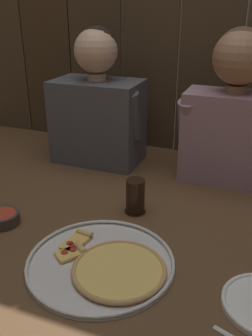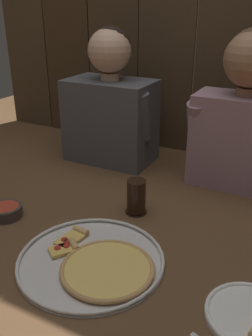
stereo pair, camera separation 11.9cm
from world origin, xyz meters
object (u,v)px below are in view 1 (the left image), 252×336
Objects in this scene: drinking_glass at (135,196)px; diner_right at (233,111)px; pizza_tray at (106,264)px; dipping_bowl at (3,218)px; diner_left at (98,105)px.

diner_right is at bearing 56.03° from drinking_glass.
pizza_tray is at bearing -85.12° from drinking_glass.
dipping_bowl is 0.18× the size of diner_right.
drinking_glass reaches higher than dipping_bowl.
dipping_bowl is at bearing -95.82° from diner_left.
diner_left is at bearing 116.53° from pizza_tray.
pizza_tray is 0.70× the size of diner_right.
diner_right is (0.57, 0.00, 0.03)m from diner_left.
diner_right is at bearing 71.45° from pizza_tray.
diner_left reaches higher than pizza_tray.
dipping_bowl is (-0.40, 0.08, 0.01)m from pizza_tray.
dipping_bowl is at bearing -136.17° from diner_right.
drinking_glass is 0.21× the size of diner_left.
pizza_tray is at bearing -10.78° from dipping_bowl.
pizza_tray is 0.31m from drinking_glass.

